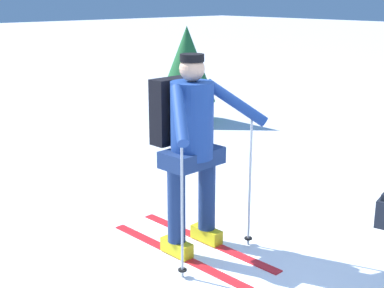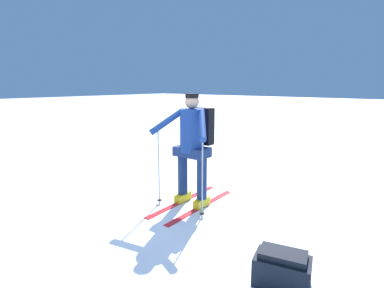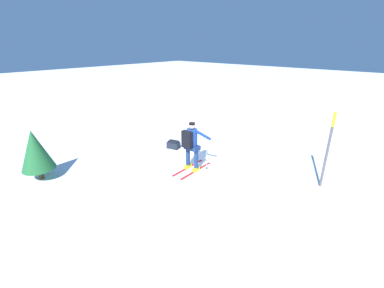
% 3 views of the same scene
% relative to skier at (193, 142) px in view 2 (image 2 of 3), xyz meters
% --- Properties ---
extents(ground_plane, '(80.00, 80.00, 0.00)m').
position_rel_skier_xyz_m(ground_plane, '(0.10, -0.71, -0.98)').
color(ground_plane, white).
extents(skier, '(1.04, 1.63, 1.68)m').
position_rel_skier_xyz_m(skier, '(0.00, 0.00, 0.00)').
color(skier, red).
rests_on(skier, ground_plane).
extents(dropped_backpack, '(0.56, 0.42, 0.33)m').
position_rel_skier_xyz_m(dropped_backpack, '(1.84, -0.96, -0.82)').
color(dropped_backpack, black).
rests_on(dropped_backpack, ground_plane).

